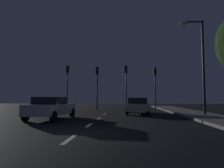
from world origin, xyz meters
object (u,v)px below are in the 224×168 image
Objects in this scene: traffic_signal_far_right at (155,80)px; street_lamp_right at (200,58)px; car_stopped_ahead at (138,105)px; traffic_signal_far_left at (67,79)px; traffic_signal_center_left at (97,80)px; traffic_signal_center_right at (126,79)px; car_adjacent_lane at (51,108)px.

street_lamp_right is at bearing -74.05° from traffic_signal_far_right.
car_stopped_ahead is at bearing -112.66° from traffic_signal_far_right.
street_lamp_right is (12.64, -8.13, 0.75)m from traffic_signal_far_left.
traffic_signal_center_right is at bearing 0.00° from traffic_signal_center_left.
traffic_signal_far_right is at bearing 67.34° from car_stopped_ahead.
traffic_signal_center_left is 3.41m from traffic_signal_center_right.
traffic_signal_far_right is 8.51m from street_lamp_right.
traffic_signal_far_left is at bearing 179.99° from traffic_signal_center_left.
car_stopped_ahead is at bearing -79.62° from traffic_signal_center_right.
traffic_signal_far_right is at bearing -0.00° from traffic_signal_far_left.
traffic_signal_far_right is at bearing 52.90° from car_adjacent_lane.
traffic_signal_far_right is 1.08× the size of car_adjacent_lane.
traffic_signal_far_right is (6.76, -0.00, -0.10)m from traffic_signal_center_left.
car_adjacent_lane is at bearing -137.96° from car_stopped_ahead.
traffic_signal_center_right is at bearing 100.38° from car_stopped_ahead.
traffic_signal_center_right is at bearing -0.00° from traffic_signal_far_left.
traffic_signal_far_left is 11.51m from car_adjacent_lane.
traffic_signal_center_left is 1.09× the size of car_stopped_ahead.
traffic_signal_center_left is (3.56, -0.00, -0.12)m from traffic_signal_far_left.
traffic_signal_center_left is at bearing 180.00° from traffic_signal_far_right.
traffic_signal_far_left reaches higher than car_adjacent_lane.
car_stopped_ahead is (4.43, -5.58, -2.83)m from traffic_signal_center_left.
traffic_signal_far_right is at bearing 105.95° from street_lamp_right.
traffic_signal_center_right is at bearing 65.78° from car_adjacent_lane.
traffic_signal_far_left is 1.07× the size of traffic_signal_far_right.
street_lamp_right is at bearing -55.08° from traffic_signal_center_right.
traffic_signal_far_right reaches higher than car_stopped_ahead.
traffic_signal_far_right is 1.05× the size of car_stopped_ahead.
traffic_signal_center_left is 7.67m from car_stopped_ahead.
traffic_signal_far_left is at bearing 180.00° from traffic_signal_far_right.
traffic_signal_center_left reaches higher than traffic_signal_far_right.
traffic_signal_center_right is 0.70× the size of street_lamp_right.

